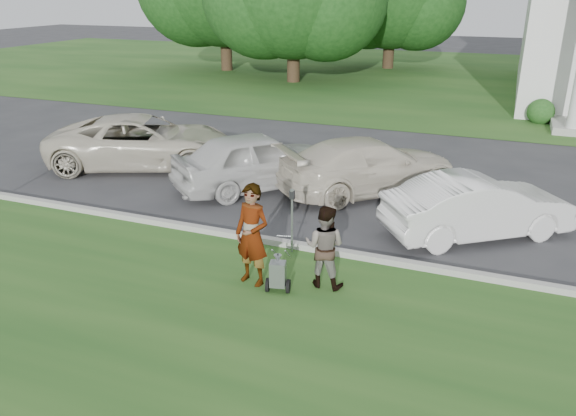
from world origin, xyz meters
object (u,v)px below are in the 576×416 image
Objects in this scene: person_right at (324,247)px; person_left at (252,236)px; striping_cart at (278,275)px; car_d at (478,207)px; car_a at (144,142)px; car_c at (369,166)px; car_b at (258,160)px; parking_meter_near at (292,214)px.

person_left is at bearing 16.96° from person_right.
car_d reaches higher than striping_cart.
person_right reaches higher than car_a.
person_right reaches higher than car_d.
car_a is at bearing 48.11° from car_c.
person_left is 5.45m from car_d.
person_right is 0.34× the size of car_b.
car_b is at bearing 124.07° from parking_meter_near.
person_left is at bearing 128.03° from car_c.
person_left is 0.39× the size of car_c.
person_right is at bearing 166.72° from car_b.
parking_meter_near is at bearing -144.46° from car_a.
striping_cart is 0.22× the size of car_d.
parking_meter_near is 4.30m from car_b.
person_right reaches higher than striping_cart.
person_left is at bearing 153.41° from striping_cart.
striping_cart is at bearing -152.20° from car_a.
car_c reaches higher than parking_meter_near.
parking_meter_near is 0.30× the size of car_b.
car_c is at bearing 82.34° from parking_meter_near.
car_c is (0.23, 6.05, 0.39)m from striping_cart.
car_b is (-3.49, 4.68, 0.01)m from person_right.
striping_cart is at bearing 105.20° from car_d.
car_a reaches higher than parking_meter_near.
car_c is 3.61m from car_d.
car_d is at bearing 38.21° from striping_cart.
car_c is (7.18, 0.28, -0.06)m from car_a.
car_b is 0.92× the size of car_c.
car_c is at bearing 95.24° from person_left.
person_right is 9.28m from car_a.
car_b is (-2.19, 5.08, -0.18)m from person_left.
striping_cart is 1.78m from parking_meter_near.
parking_meter_near is 0.33× the size of car_d.
parking_meter_near is (-0.36, 1.65, 0.55)m from striping_cart.
striping_cart is 0.59× the size of person_right.
parking_meter_near is at bearing -46.05° from person_right.
car_d is (3.81, 3.89, -0.29)m from person_left.
parking_meter_near is (-1.08, 1.12, 0.10)m from person_right.
car_d is at bearing -168.05° from car_c.
person_left is (-0.58, 0.14, 0.64)m from striping_cart.
parking_meter_near is 4.31m from car_d.
car_b reaches higher than person_right.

